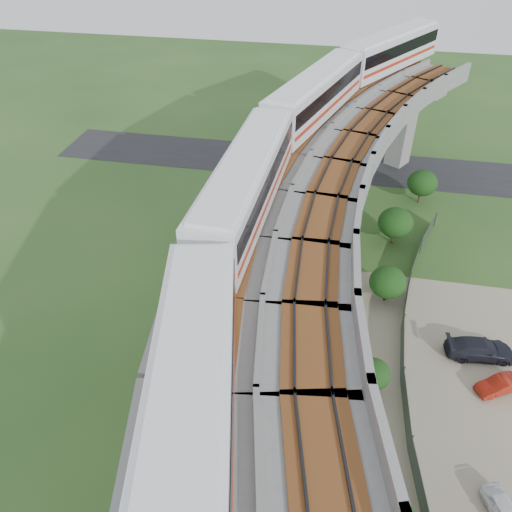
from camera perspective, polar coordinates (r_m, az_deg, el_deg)
name	(u,v)px	position (r m, az deg, el deg)	size (l,w,h in m)	color
ground	(273,363)	(34.62, 1.92, -12.09)	(160.00, 160.00, 0.00)	#294C1E
dirt_lot	(495,422)	(34.94, 25.68, -16.69)	(18.00, 26.00, 0.04)	gray
asphalt_road	(315,163)	(58.60, 6.78, 10.50)	(60.00, 8.00, 0.03)	#232326
viaduct	(344,265)	(28.19, 10.03, -1.03)	(19.58, 73.98, 11.40)	#99968E
metro_train	(313,140)	(34.23, 6.56, 13.03)	(15.44, 60.62, 3.64)	white
fence	(423,377)	(34.55, 18.55, -13.00)	(3.87, 38.73, 1.50)	#2D382D
tree_0	(422,183)	(52.23, 18.47, 7.93)	(2.94, 2.94, 3.46)	#382314
tree_1	(396,223)	(45.34, 15.66, 3.68)	(3.07, 3.07, 3.45)	#382314
tree_2	(388,282)	(39.03, 14.82, -2.91)	(2.80, 2.80, 3.03)	#382314
tree_3	(373,374)	(32.38, 13.23, -12.97)	(2.14, 2.14, 2.80)	#382314
car_red	(500,385)	(36.22, 26.11, -13.07)	(1.10, 3.14, 1.04)	maroon
car_dark	(480,349)	(37.70, 24.22, -9.65)	(1.86, 4.56, 1.32)	black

